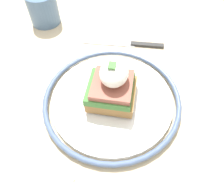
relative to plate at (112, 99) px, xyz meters
The scene contains 5 objects.
dining_table 0.12m from the plate, 55.53° to the right, with size 1.09×0.83×0.78m.
plate is the anchor object (origin of this frame).
sandwich 0.04m from the plate, 133.47° to the right, with size 0.09×0.09×0.09m.
knife 0.18m from the plate, ahead, with size 0.03×0.20×0.01m.
cup 0.32m from the plate, 43.58° to the left, with size 0.08×0.08×0.08m.
Camera 1 is at (-0.26, -0.02, 1.14)m, focal length 35.00 mm.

